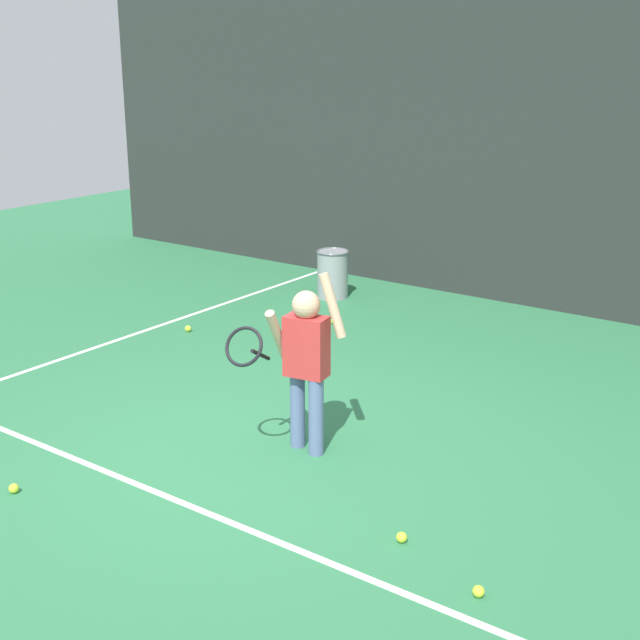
% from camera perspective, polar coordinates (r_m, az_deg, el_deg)
% --- Properties ---
extents(ground_plane, '(20.00, 20.00, 0.00)m').
position_cam_1_polar(ground_plane, '(6.37, -5.53, -8.70)').
color(ground_plane, '#2D7247').
extents(court_line_baseline, '(9.00, 0.05, 0.00)m').
position_cam_1_polar(court_line_baseline, '(5.89, -10.48, -11.22)').
color(court_line_baseline, white).
rests_on(court_line_baseline, ground).
extents(court_line_sideline, '(0.05, 9.00, 0.00)m').
position_cam_1_polar(court_line_sideline, '(8.80, -14.27, -1.65)').
color(court_line_sideline, white).
rests_on(court_line_sideline, ground).
extents(back_fence_windscreen, '(12.63, 0.08, 3.49)m').
position_cam_1_polar(back_fence_windscreen, '(9.90, 13.17, 10.91)').
color(back_fence_windscreen, '#282D2B').
rests_on(back_fence_windscreen, ground).
extents(fence_post_0, '(0.09, 0.09, 3.64)m').
position_cam_1_polar(fence_post_0, '(13.57, -11.99, 12.97)').
color(fence_post_0, slate).
rests_on(fence_post_0, ground).
extents(fence_post_1, '(0.09, 0.09, 3.64)m').
position_cam_1_polar(fence_post_1, '(10.90, 3.14, 12.29)').
color(fence_post_1, slate).
rests_on(fence_post_1, ground).
extents(tennis_player, '(0.65, 0.65, 1.35)m').
position_cam_1_polar(tennis_player, '(6.10, -1.07, -2.44)').
color(tennis_player, slate).
rests_on(tennis_player, ground).
extents(ball_hopper, '(0.38, 0.38, 0.56)m').
position_cam_1_polar(ball_hopper, '(10.12, 0.84, 3.09)').
color(ball_hopper, gray).
rests_on(ball_hopper, ground).
extents(tennis_ball_0, '(0.07, 0.07, 0.07)m').
position_cam_1_polar(tennis_ball_0, '(9.19, 0.91, -0.06)').
color(tennis_ball_0, '#CCE033').
rests_on(tennis_ball_0, ground).
extents(tennis_ball_2, '(0.07, 0.07, 0.07)m').
position_cam_1_polar(tennis_ball_2, '(9.04, -8.71, -0.57)').
color(tennis_ball_2, '#CCE033').
rests_on(tennis_ball_2, ground).
extents(tennis_ball_3, '(0.07, 0.07, 0.07)m').
position_cam_1_polar(tennis_ball_3, '(5.30, 5.41, -14.09)').
color(tennis_ball_3, '#CCE033').
rests_on(tennis_ball_3, ground).
extents(tennis_ball_5, '(0.07, 0.07, 0.07)m').
position_cam_1_polar(tennis_ball_5, '(6.14, -19.56, -10.43)').
color(tennis_ball_5, '#CCE033').
rests_on(tennis_ball_5, ground).
extents(tennis_ball_7, '(0.07, 0.07, 0.07)m').
position_cam_1_polar(tennis_ball_7, '(4.91, 10.42, -17.21)').
color(tennis_ball_7, '#CCE033').
rests_on(tennis_ball_7, ground).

